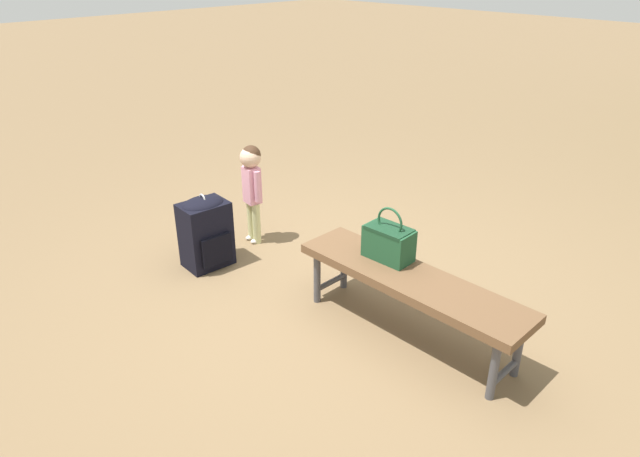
% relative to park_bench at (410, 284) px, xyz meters
% --- Properties ---
extents(ground_plane, '(40.00, 40.00, 0.00)m').
position_rel_park_bench_xyz_m(ground_plane, '(0.76, -0.02, -0.39)').
color(ground_plane, brown).
rests_on(ground_plane, ground).
extents(park_bench, '(1.60, 0.40, 0.45)m').
position_rel_park_bench_xyz_m(park_bench, '(0.00, 0.00, 0.00)').
color(park_bench, brown).
rests_on(park_bench, ground).
extents(handbag, '(0.33, 0.19, 0.37)m').
position_rel_park_bench_xyz_m(handbag, '(0.25, -0.08, 0.18)').
color(handbag, '#1E4C2D').
rests_on(handbag, park_bench).
extents(child_standing, '(0.23, 0.18, 0.87)m').
position_rel_park_bench_xyz_m(child_standing, '(1.77, -0.14, 0.18)').
color(child_standing, '#CCCC8C').
rests_on(child_standing, ground).
extents(backpack_large, '(0.35, 0.38, 0.62)m').
position_rel_park_bench_xyz_m(backpack_large, '(1.71, 0.39, -0.09)').
color(backpack_large, black).
rests_on(backpack_large, ground).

